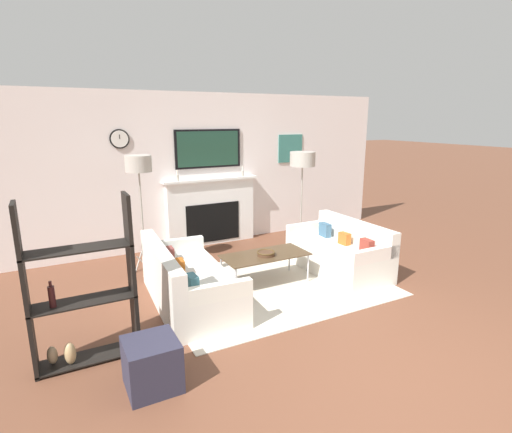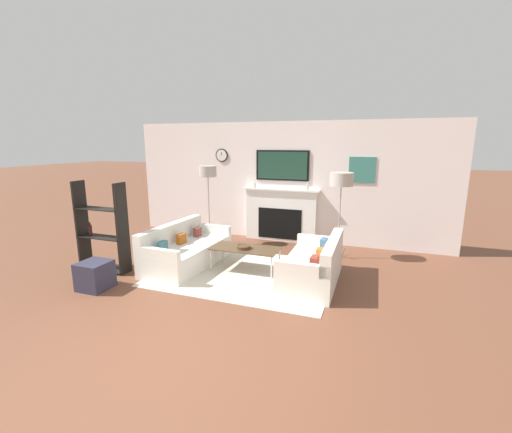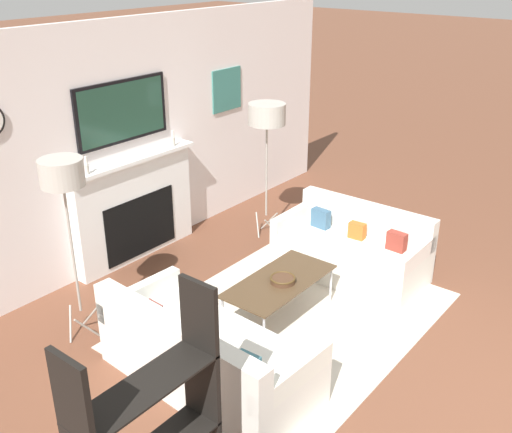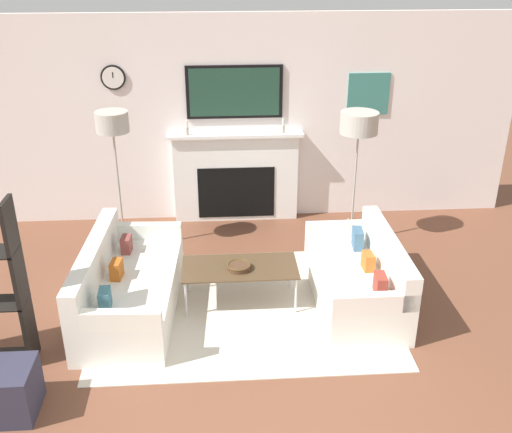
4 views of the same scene
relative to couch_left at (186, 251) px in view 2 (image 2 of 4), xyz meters
The scene contains 11 objects.
ground_plane 2.62m from the couch_left, 62.62° to the right, with size 60.00×60.00×0.00m, color brown.
fireplace_wall 2.76m from the couch_left, 62.28° to the left, with size 7.40×0.28×2.70m.
area_rug 1.23m from the couch_left, ahead, with size 3.00×2.30×0.01m.
couch_left is the anchor object (origin of this frame).
couch_right 2.40m from the couch_left, ahead, with size 0.82×1.63×0.75m.
coffee_table 1.17m from the couch_left, ahead, with size 1.19×0.57×0.43m.
decorative_bowl 1.16m from the couch_left, ahead, with size 0.25×0.25×0.06m.
floor_lamp_left 1.92m from the couch_left, 98.87° to the left, with size 0.38×0.38×1.75m.
floor_lamp_right 3.21m from the couch_left, 27.68° to the left, with size 0.45×0.45×1.70m.
shelf_unit 1.49m from the couch_left, 149.90° to the right, with size 0.94×0.28×1.59m.
ottoman 1.60m from the couch_left, 118.98° to the right, with size 0.44×0.44×0.44m.
Camera 2 is at (2.09, -2.93, 2.25)m, focal length 24.00 mm.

